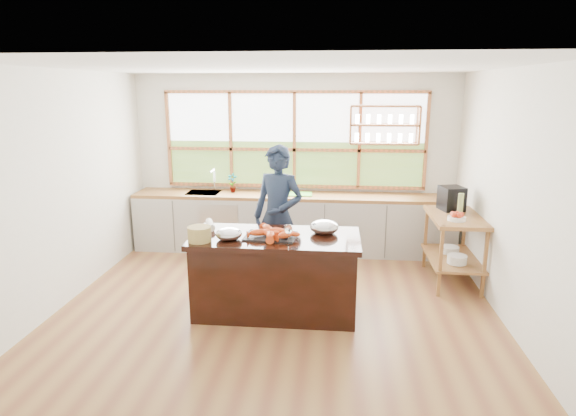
# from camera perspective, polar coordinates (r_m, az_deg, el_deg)

# --- Properties ---
(ground_plane) EXTENTS (5.00, 5.00, 0.00)m
(ground_plane) POSITION_cam_1_polar(r_m,az_deg,el_deg) (5.82, -1.18, -11.23)
(ground_plane) COLOR olive
(room_shell) EXTENTS (5.02, 4.52, 2.71)m
(room_shell) POSITION_cam_1_polar(r_m,az_deg,el_deg) (5.82, -0.44, 6.80)
(room_shell) COLOR silver
(room_shell) RESTS_ON ground_plane
(back_counter) EXTENTS (4.90, 0.63, 0.90)m
(back_counter) POSITION_cam_1_polar(r_m,az_deg,el_deg) (7.48, 0.41, -1.70)
(back_counter) COLOR #ACA9A2
(back_counter) RESTS_ON ground_plane
(right_shelf_unit) EXTENTS (0.62, 1.10, 0.90)m
(right_shelf_unit) POSITION_cam_1_polar(r_m,az_deg,el_deg) (6.59, 19.07, -3.34)
(right_shelf_unit) COLOR #915B35
(right_shelf_unit) RESTS_ON ground_plane
(island) EXTENTS (1.85, 0.90, 0.90)m
(island) POSITION_cam_1_polar(r_m,az_deg,el_deg) (5.46, -1.46, -7.81)
(island) COLOR black
(island) RESTS_ON ground_plane
(cook) EXTENTS (0.77, 0.63, 1.81)m
(cook) POSITION_cam_1_polar(r_m,az_deg,el_deg) (6.06, -1.17, -1.05)
(cook) COLOR #19243A
(cook) RESTS_ON ground_plane
(potted_plant) EXTENTS (0.17, 0.13, 0.30)m
(potted_plant) POSITION_cam_1_polar(r_m,az_deg,el_deg) (7.53, -6.61, 2.98)
(potted_plant) COLOR slate
(potted_plant) RESTS_ON back_counter
(cutting_board) EXTENTS (0.42, 0.32, 0.01)m
(cutting_board) POSITION_cam_1_polar(r_m,az_deg,el_deg) (7.36, 1.30, 1.67)
(cutting_board) COLOR #55C837
(cutting_board) RESTS_ON back_counter
(espresso_machine) EXTENTS (0.35, 0.36, 0.32)m
(espresso_machine) POSITION_cam_1_polar(r_m,az_deg,el_deg) (6.75, 18.82, 1.09)
(espresso_machine) COLOR black
(espresso_machine) RESTS_ON right_shelf_unit
(wine_bottle) EXTENTS (0.09, 0.09, 0.29)m
(wine_bottle) POSITION_cam_1_polar(r_m,az_deg,el_deg) (6.51, 19.75, 0.41)
(wine_bottle) COLOR #9CAD5C
(wine_bottle) RESTS_ON right_shelf_unit
(fruit_bowl) EXTENTS (0.22, 0.22, 0.11)m
(fruit_bowl) POSITION_cam_1_polar(r_m,az_deg,el_deg) (6.26, 19.37, -1.00)
(fruit_bowl) COLOR white
(fruit_bowl) RESTS_ON right_shelf_unit
(slate_board) EXTENTS (0.57, 0.43, 0.02)m
(slate_board) POSITION_cam_1_polar(r_m,az_deg,el_deg) (5.28, -2.10, -3.35)
(slate_board) COLOR black
(slate_board) RESTS_ON island
(lobster_pile) EXTENTS (0.52, 0.48, 0.08)m
(lobster_pile) POSITION_cam_1_polar(r_m,az_deg,el_deg) (5.23, -1.91, -2.94)
(lobster_pile) COLOR #D34102
(lobster_pile) RESTS_ON slate_board
(mixing_bowl_left) EXTENTS (0.29, 0.29, 0.14)m
(mixing_bowl_left) POSITION_cam_1_polar(r_m,az_deg,el_deg) (5.21, -7.03, -3.08)
(mixing_bowl_left) COLOR #B0B3B8
(mixing_bowl_left) RESTS_ON island
(mixing_bowl_right) EXTENTS (0.32, 0.32, 0.16)m
(mixing_bowl_right) POSITION_cam_1_polar(r_m,az_deg,el_deg) (5.41, 4.31, -2.27)
(mixing_bowl_right) COLOR #B0B3B8
(mixing_bowl_right) RESTS_ON island
(wine_glass) EXTENTS (0.08, 0.08, 0.22)m
(wine_glass) POSITION_cam_1_polar(r_m,az_deg,el_deg) (4.98, 0.06, -2.58)
(wine_glass) COLOR silver
(wine_glass) RESTS_ON island
(wicker_basket) EXTENTS (0.25, 0.25, 0.16)m
(wicker_basket) POSITION_cam_1_polar(r_m,az_deg,el_deg) (5.19, -10.46, -3.05)
(wicker_basket) COLOR tan
(wicker_basket) RESTS_ON island
(parchment_roll) EXTENTS (0.18, 0.31, 0.08)m
(parchment_roll) POSITION_cam_1_polar(r_m,az_deg,el_deg) (5.66, -9.19, -1.98)
(parchment_roll) COLOR white
(parchment_roll) RESTS_ON island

